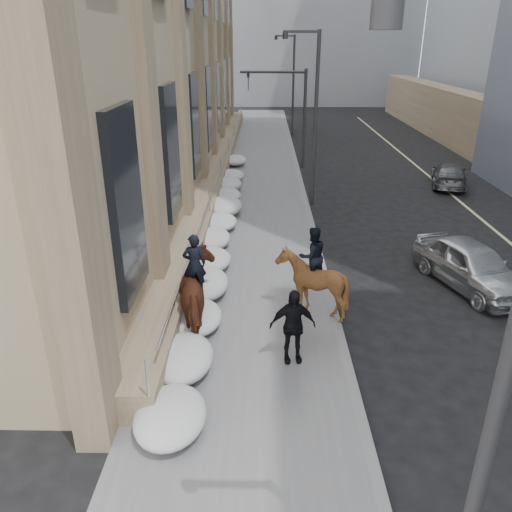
{
  "coord_description": "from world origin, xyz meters",
  "views": [
    {
      "loc": [
        0.5,
        -10.09,
        7.53
      ],
      "look_at": [
        0.28,
        3.39,
        1.7
      ],
      "focal_mm": 35.0,
      "sensor_mm": 36.0,
      "label": 1
    }
  ],
  "objects_px": {
    "mounted_horse_left": "(200,292)",
    "car_grey": "(449,175)",
    "car_silver": "(471,265)",
    "pedestrian": "(292,326)",
    "mounted_horse_right": "(311,279)"
  },
  "relations": [
    {
      "from": "mounted_horse_right",
      "to": "car_silver",
      "type": "distance_m",
      "value": 5.81
    },
    {
      "from": "pedestrian",
      "to": "car_silver",
      "type": "height_order",
      "value": "pedestrian"
    },
    {
      "from": "mounted_horse_left",
      "to": "mounted_horse_right",
      "type": "height_order",
      "value": "mounted_horse_left"
    },
    {
      "from": "car_silver",
      "to": "pedestrian",
      "type": "bearing_deg",
      "value": -162.27
    },
    {
      "from": "pedestrian",
      "to": "car_grey",
      "type": "height_order",
      "value": "pedestrian"
    },
    {
      "from": "mounted_horse_right",
      "to": "car_grey",
      "type": "xyz_separation_m",
      "value": [
        8.99,
        14.67,
        -0.59
      ]
    },
    {
      "from": "car_grey",
      "to": "car_silver",
      "type": "bearing_deg",
      "value": 90.51
    },
    {
      "from": "mounted_horse_left",
      "to": "pedestrian",
      "type": "distance_m",
      "value": 2.89
    },
    {
      "from": "car_silver",
      "to": "mounted_horse_right",
      "type": "bearing_deg",
      "value": -177.74
    },
    {
      "from": "car_silver",
      "to": "car_grey",
      "type": "relative_size",
      "value": 1.04
    },
    {
      "from": "mounted_horse_left",
      "to": "car_grey",
      "type": "bearing_deg",
      "value": -140.2
    },
    {
      "from": "mounted_horse_left",
      "to": "mounted_horse_right",
      "type": "relative_size",
      "value": 1.03
    },
    {
      "from": "mounted_horse_left",
      "to": "pedestrian",
      "type": "relative_size",
      "value": 1.39
    },
    {
      "from": "mounted_horse_left",
      "to": "car_grey",
      "type": "height_order",
      "value": "mounted_horse_left"
    },
    {
      "from": "pedestrian",
      "to": "car_silver",
      "type": "bearing_deg",
      "value": 29.73
    }
  ]
}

